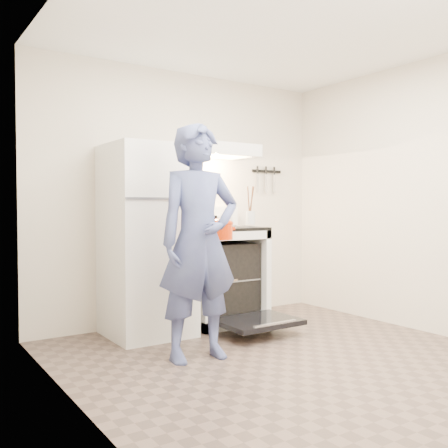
{
  "coord_description": "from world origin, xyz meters",
  "views": [
    {
      "loc": [
        -2.47,
        -2.64,
        1.15
      ],
      "look_at": [
        -0.05,
        1.0,
        1.0
      ],
      "focal_mm": 40.0,
      "sensor_mm": 36.0,
      "label": 1
    }
  ],
  "objects_px": {
    "stove_body": "(221,276)",
    "tea_kettle": "(187,211)",
    "refrigerator": "(147,240)",
    "dutch_oven": "(215,231)",
    "person": "(199,242)"
  },
  "relations": [
    {
      "from": "stove_body",
      "to": "tea_kettle",
      "type": "relative_size",
      "value": 2.94
    },
    {
      "from": "refrigerator",
      "to": "tea_kettle",
      "type": "bearing_deg",
      "value": 20.5
    },
    {
      "from": "stove_body",
      "to": "tea_kettle",
      "type": "height_order",
      "value": "tea_kettle"
    },
    {
      "from": "refrigerator",
      "to": "tea_kettle",
      "type": "distance_m",
      "value": 0.61
    },
    {
      "from": "tea_kettle",
      "to": "refrigerator",
      "type": "bearing_deg",
      "value": -159.5
    },
    {
      "from": "stove_body",
      "to": "dutch_oven",
      "type": "bearing_deg",
      "value": -126.48
    },
    {
      "from": "tea_kettle",
      "to": "person",
      "type": "distance_m",
      "value": 1.19
    },
    {
      "from": "dutch_oven",
      "to": "person",
      "type": "bearing_deg",
      "value": -142.68
    },
    {
      "from": "refrigerator",
      "to": "person",
      "type": "bearing_deg",
      "value": -88.37
    },
    {
      "from": "dutch_oven",
      "to": "refrigerator",
      "type": "bearing_deg",
      "value": 115.18
    },
    {
      "from": "stove_body",
      "to": "refrigerator",
      "type": "bearing_deg",
      "value": -178.23
    },
    {
      "from": "tea_kettle",
      "to": "stove_body",
      "type": "bearing_deg",
      "value": -30.14
    },
    {
      "from": "refrigerator",
      "to": "stove_body",
      "type": "relative_size",
      "value": 1.85
    },
    {
      "from": "person",
      "to": "dutch_oven",
      "type": "distance_m",
      "value": 0.36
    },
    {
      "from": "tea_kettle",
      "to": "person",
      "type": "bearing_deg",
      "value": -114.91
    }
  ]
}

